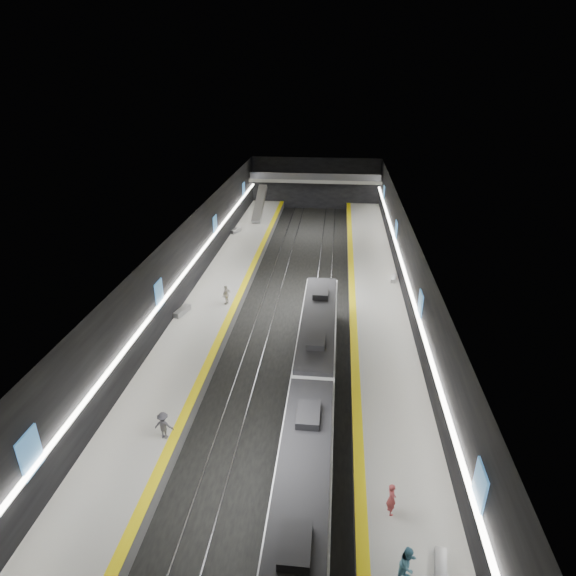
# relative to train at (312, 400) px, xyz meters

# --- Properties ---
(ground) EXTENTS (70.00, 70.00, 0.00)m
(ground) POSITION_rel_train_xyz_m (-2.50, 16.85, -2.20)
(ground) COLOR black
(ground) RESTS_ON ground
(ceiling) EXTENTS (20.00, 70.00, 0.04)m
(ceiling) POSITION_rel_train_xyz_m (-2.50, 16.85, 5.80)
(ceiling) COLOR beige
(ceiling) RESTS_ON wall_left
(wall_left) EXTENTS (0.04, 70.00, 8.00)m
(wall_left) POSITION_rel_train_xyz_m (-12.50, 16.85, 1.80)
(wall_left) COLOR black
(wall_left) RESTS_ON ground
(wall_right) EXTENTS (0.04, 70.00, 8.00)m
(wall_right) POSITION_rel_train_xyz_m (7.50, 16.85, 1.80)
(wall_right) COLOR black
(wall_right) RESTS_ON ground
(wall_back) EXTENTS (20.00, 0.04, 8.00)m
(wall_back) POSITION_rel_train_xyz_m (-2.50, 51.85, 1.80)
(wall_back) COLOR black
(wall_back) RESTS_ON ground
(platform_left) EXTENTS (5.00, 70.00, 1.00)m
(platform_left) POSITION_rel_train_xyz_m (-10.00, 16.85, -1.70)
(platform_left) COLOR slate
(platform_left) RESTS_ON ground
(tile_surface_left) EXTENTS (5.00, 70.00, 0.02)m
(tile_surface_left) POSITION_rel_train_xyz_m (-10.00, 16.85, -1.19)
(tile_surface_left) COLOR #B2B2AC
(tile_surface_left) RESTS_ON platform_left
(tactile_strip_left) EXTENTS (0.60, 70.00, 0.02)m
(tactile_strip_left) POSITION_rel_train_xyz_m (-7.80, 16.85, -1.18)
(tactile_strip_left) COLOR yellow
(tactile_strip_left) RESTS_ON platform_left
(platform_right) EXTENTS (5.00, 70.00, 1.00)m
(platform_right) POSITION_rel_train_xyz_m (5.00, 16.85, -1.70)
(platform_right) COLOR slate
(platform_right) RESTS_ON ground
(tile_surface_right) EXTENTS (5.00, 70.00, 0.02)m
(tile_surface_right) POSITION_rel_train_xyz_m (5.00, 16.85, -1.19)
(tile_surface_right) COLOR #B2B2AC
(tile_surface_right) RESTS_ON platform_right
(tactile_strip_right) EXTENTS (0.60, 70.00, 0.02)m
(tactile_strip_right) POSITION_rel_train_xyz_m (2.80, 16.85, -1.18)
(tactile_strip_right) COLOR yellow
(tactile_strip_right) RESTS_ON platform_right
(rails) EXTENTS (6.52, 70.00, 0.12)m
(rails) POSITION_rel_train_xyz_m (-2.50, 16.85, -2.14)
(rails) COLOR gray
(rails) RESTS_ON ground
(train) EXTENTS (2.69, 30.04, 3.60)m
(train) POSITION_rel_train_xyz_m (0.00, 0.00, 0.00)
(train) COLOR #0E1335
(train) RESTS_ON ground
(ad_posters) EXTENTS (19.94, 53.50, 2.20)m
(ad_posters) POSITION_rel_train_xyz_m (-2.50, 17.85, 2.30)
(ad_posters) COLOR teal
(ad_posters) RESTS_ON wall_left
(cove_light_left) EXTENTS (0.25, 68.60, 0.12)m
(cove_light_left) POSITION_rel_train_xyz_m (-12.30, 16.85, 1.60)
(cove_light_left) COLOR white
(cove_light_left) RESTS_ON wall_left
(cove_light_right) EXTENTS (0.25, 68.60, 0.12)m
(cove_light_right) POSITION_rel_train_xyz_m (7.30, 16.85, 1.60)
(cove_light_right) COLOR white
(cove_light_right) RESTS_ON wall_right
(mezzanine_bridge) EXTENTS (20.00, 3.00, 1.50)m
(mezzanine_bridge) POSITION_rel_train_xyz_m (-2.50, 49.77, 2.84)
(mezzanine_bridge) COLOR gray
(mezzanine_bridge) RESTS_ON wall_left
(escalator) EXTENTS (1.20, 7.50, 3.92)m
(escalator) POSITION_rel_train_xyz_m (-10.00, 42.85, 0.70)
(escalator) COLOR #99999E
(escalator) RESTS_ON platform_left
(bench_left_near) EXTENTS (1.07, 2.09, 0.49)m
(bench_left_near) POSITION_rel_train_xyz_m (-12.00, 12.34, -0.95)
(bench_left_near) COLOR #99999E
(bench_left_near) RESTS_ON platform_left
(bench_left_far) EXTENTS (1.15, 1.99, 0.47)m
(bench_left_far) POSITION_rel_train_xyz_m (-11.98, 35.23, -0.96)
(bench_left_far) COLOR #99999E
(bench_left_far) RESTS_ON platform_left
(bench_right_near) EXTENTS (0.74, 1.76, 0.42)m
(bench_right_near) POSITION_rel_train_xyz_m (6.03, -9.46, -0.99)
(bench_right_near) COLOR #99999E
(bench_right_near) RESTS_ON platform_right
(bench_right_far) EXTENTS (0.77, 1.76, 0.42)m
(bench_right_far) POSITION_rel_train_xyz_m (7.00, 21.63, -0.99)
(bench_right_far) COLOR #99999E
(bench_right_far) RESTS_ON platform_right
(passenger_right_a) EXTENTS (0.60, 0.74, 1.77)m
(passenger_right_a) POSITION_rel_train_xyz_m (4.17, -6.67, -0.31)
(passenger_right_a) COLOR #C64A4E
(passenger_right_a) RESTS_ON platform_right
(passenger_right_b) EXTENTS (1.12, 1.11, 1.82)m
(passenger_right_b) POSITION_rel_train_xyz_m (4.55, -9.97, -0.29)
(passenger_right_b) COLOR teal
(passenger_right_b) RESTS_ON platform_right
(passenger_left_a) EXTENTS (0.84, 1.17, 1.85)m
(passenger_left_a) POSITION_rel_train_xyz_m (-8.55, 14.62, -0.27)
(passenger_left_a) COLOR beige
(passenger_left_a) RESTS_ON platform_left
(passenger_left_b) EXTENTS (1.14, 0.68, 1.72)m
(passenger_left_b) POSITION_rel_train_xyz_m (-8.32, -2.77, -0.34)
(passenger_left_b) COLOR #48464F
(passenger_left_b) RESTS_ON platform_left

